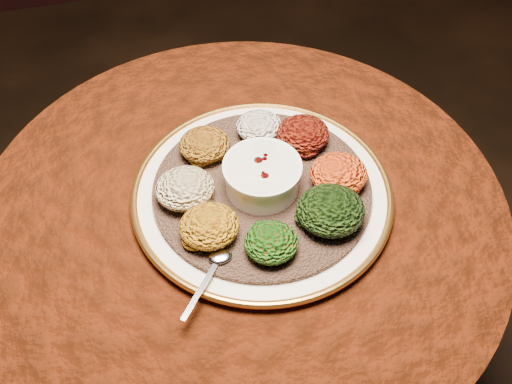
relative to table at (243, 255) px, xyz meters
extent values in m
plane|color=black|center=(0.00, 0.00, -0.55)|extent=(4.00, 4.00, 0.00)
cylinder|color=black|center=(0.00, 0.00, -0.53)|extent=(0.44, 0.44, 0.04)
cylinder|color=black|center=(0.00, 0.00, -0.21)|extent=(0.12, 0.12, 0.68)
cylinder|color=black|center=(0.00, 0.00, 0.15)|extent=(0.80, 0.80, 0.04)
cylinder|color=#381104|center=(0.00, 0.00, 0.00)|extent=(0.93, 0.93, 0.34)
cylinder|color=#381104|center=(0.00, 0.00, 0.17)|extent=(0.96, 0.96, 0.01)
cylinder|color=white|center=(0.04, 0.00, 0.19)|extent=(0.48, 0.48, 0.02)
torus|color=#C98932|center=(0.04, 0.00, 0.20)|extent=(0.47, 0.47, 0.01)
cylinder|color=brown|center=(0.04, 0.00, 0.20)|extent=(0.48, 0.48, 0.01)
cylinder|color=white|center=(0.04, 0.00, 0.24)|extent=(0.13, 0.13, 0.06)
cylinder|color=white|center=(0.04, 0.00, 0.26)|extent=(0.14, 0.14, 0.01)
cylinder|color=#630C04|center=(0.04, 0.00, 0.25)|extent=(0.11, 0.11, 0.01)
ellipsoid|color=silver|center=(-0.07, -0.13, 0.21)|extent=(0.04, 0.03, 0.01)
cube|color=silver|center=(-0.11, -0.19, 0.21)|extent=(0.07, 0.09, 0.00)
ellipsoid|color=white|center=(0.07, 0.13, 0.23)|extent=(0.09, 0.08, 0.04)
ellipsoid|color=black|center=(0.14, 0.08, 0.23)|extent=(0.10, 0.10, 0.05)
ellipsoid|color=#B5680F|center=(0.17, -0.03, 0.23)|extent=(0.10, 0.10, 0.05)
ellipsoid|color=black|center=(0.13, -0.10, 0.24)|extent=(0.11, 0.11, 0.06)
ellipsoid|color=#A4240A|center=(0.02, -0.14, 0.23)|extent=(0.09, 0.08, 0.04)
ellipsoid|color=#B57E10|center=(-0.07, -0.08, 0.23)|extent=(0.10, 0.09, 0.05)
ellipsoid|color=maroon|center=(-0.10, 0.01, 0.23)|extent=(0.10, 0.10, 0.05)
ellipsoid|color=#875C10|center=(-0.04, 0.10, 0.23)|extent=(0.09, 0.09, 0.05)
camera|label=1|loc=(-0.14, -0.64, 0.98)|focal=40.00mm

